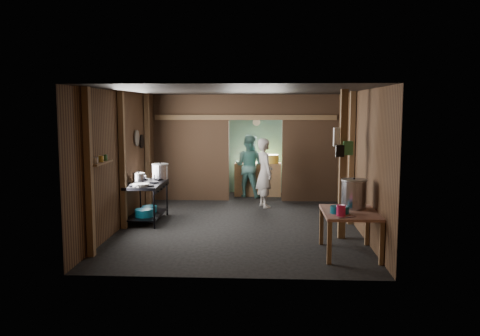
# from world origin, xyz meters

# --- Properties ---
(floor) EXTENTS (4.50, 7.00, 0.00)m
(floor) POSITION_xyz_m (0.00, 0.00, 0.00)
(floor) COLOR #272727
(floor) RESTS_ON ground
(ceiling) EXTENTS (4.50, 7.00, 0.00)m
(ceiling) POSITION_xyz_m (0.00, 0.00, 2.60)
(ceiling) COLOR black
(ceiling) RESTS_ON ground
(wall_back) EXTENTS (4.50, 0.00, 2.60)m
(wall_back) POSITION_xyz_m (0.00, 3.50, 1.30)
(wall_back) COLOR brown
(wall_back) RESTS_ON ground
(wall_front) EXTENTS (4.50, 0.00, 2.60)m
(wall_front) POSITION_xyz_m (0.00, -3.50, 1.30)
(wall_front) COLOR brown
(wall_front) RESTS_ON ground
(wall_left) EXTENTS (0.00, 7.00, 2.60)m
(wall_left) POSITION_xyz_m (-2.25, 0.00, 1.30)
(wall_left) COLOR brown
(wall_left) RESTS_ON ground
(wall_right) EXTENTS (0.00, 7.00, 2.60)m
(wall_right) POSITION_xyz_m (2.25, 0.00, 1.30)
(wall_right) COLOR brown
(wall_right) RESTS_ON ground
(partition_left) EXTENTS (1.85, 0.10, 2.60)m
(partition_left) POSITION_xyz_m (-1.32, 2.20, 1.30)
(partition_left) COLOR #492F1E
(partition_left) RESTS_ON floor
(partition_right) EXTENTS (1.35, 0.10, 2.60)m
(partition_right) POSITION_xyz_m (1.57, 2.20, 1.30)
(partition_right) COLOR #492F1E
(partition_right) RESTS_ON floor
(partition_header) EXTENTS (1.30, 0.10, 0.60)m
(partition_header) POSITION_xyz_m (0.25, 2.20, 2.30)
(partition_header) COLOR #492F1E
(partition_header) RESTS_ON wall_back
(turquoise_panel) EXTENTS (4.40, 0.06, 2.50)m
(turquoise_panel) POSITION_xyz_m (0.00, 3.44, 1.25)
(turquoise_panel) COLOR #639E98
(turquoise_panel) RESTS_ON wall_back
(back_counter) EXTENTS (1.20, 0.50, 0.85)m
(back_counter) POSITION_xyz_m (0.30, 2.95, 0.42)
(back_counter) COLOR olive
(back_counter) RESTS_ON floor
(wall_clock) EXTENTS (0.20, 0.03, 0.20)m
(wall_clock) POSITION_xyz_m (0.25, 3.40, 1.90)
(wall_clock) COLOR white
(wall_clock) RESTS_ON wall_back
(post_left_a) EXTENTS (0.10, 0.12, 2.60)m
(post_left_a) POSITION_xyz_m (-2.18, -2.60, 1.30)
(post_left_a) COLOR olive
(post_left_a) RESTS_ON floor
(post_left_b) EXTENTS (0.10, 0.12, 2.60)m
(post_left_b) POSITION_xyz_m (-2.18, -0.80, 1.30)
(post_left_b) COLOR olive
(post_left_b) RESTS_ON floor
(post_left_c) EXTENTS (0.10, 0.12, 2.60)m
(post_left_c) POSITION_xyz_m (-2.18, 1.20, 1.30)
(post_left_c) COLOR olive
(post_left_c) RESTS_ON floor
(post_right) EXTENTS (0.10, 0.12, 2.60)m
(post_right) POSITION_xyz_m (2.18, -0.20, 1.30)
(post_right) COLOR olive
(post_right) RESTS_ON floor
(post_free) EXTENTS (0.12, 0.12, 2.60)m
(post_free) POSITION_xyz_m (1.85, -1.30, 1.30)
(post_free) COLOR olive
(post_free) RESTS_ON floor
(cross_beam) EXTENTS (4.40, 0.12, 0.12)m
(cross_beam) POSITION_xyz_m (0.00, 2.15, 2.05)
(cross_beam) COLOR olive
(cross_beam) RESTS_ON wall_left
(pan_lid_big) EXTENTS (0.03, 0.34, 0.34)m
(pan_lid_big) POSITION_xyz_m (-2.21, 0.40, 1.65)
(pan_lid_big) COLOR gray
(pan_lid_big) RESTS_ON wall_left
(pan_lid_small) EXTENTS (0.03, 0.30, 0.30)m
(pan_lid_small) POSITION_xyz_m (-2.21, 0.80, 1.55)
(pan_lid_small) COLOR black
(pan_lid_small) RESTS_ON wall_left
(wall_shelf) EXTENTS (0.14, 0.80, 0.03)m
(wall_shelf) POSITION_xyz_m (-2.15, -2.10, 1.40)
(wall_shelf) COLOR olive
(wall_shelf) RESTS_ON wall_left
(jar_white) EXTENTS (0.07, 0.07, 0.10)m
(jar_white) POSITION_xyz_m (-2.15, -2.35, 1.47)
(jar_white) COLOR white
(jar_white) RESTS_ON wall_shelf
(jar_yellow) EXTENTS (0.08, 0.08, 0.10)m
(jar_yellow) POSITION_xyz_m (-2.15, -2.10, 1.47)
(jar_yellow) COLOR gold
(jar_yellow) RESTS_ON wall_shelf
(jar_green) EXTENTS (0.06, 0.06, 0.10)m
(jar_green) POSITION_xyz_m (-2.15, -1.88, 1.47)
(jar_green) COLOR #3F8D4A
(jar_green) RESTS_ON wall_shelf
(bag_white) EXTENTS (0.22, 0.15, 0.32)m
(bag_white) POSITION_xyz_m (1.80, -1.22, 1.78)
(bag_white) COLOR white
(bag_white) RESTS_ON post_free
(bag_green) EXTENTS (0.16, 0.12, 0.24)m
(bag_green) POSITION_xyz_m (1.92, -1.36, 1.60)
(bag_green) COLOR #3F8D4A
(bag_green) RESTS_ON post_free
(bag_black) EXTENTS (0.14, 0.10, 0.20)m
(bag_black) POSITION_xyz_m (1.78, -1.38, 1.55)
(bag_black) COLOR black
(bag_black) RESTS_ON post_free
(gas_range) EXTENTS (0.69, 1.34, 0.79)m
(gas_range) POSITION_xyz_m (-1.88, -0.22, 0.40)
(gas_range) COLOR black
(gas_range) RESTS_ON floor
(prep_table) EXTENTS (0.84, 1.16, 0.68)m
(prep_table) POSITION_xyz_m (1.83, -2.28, 0.34)
(prep_table) COLOR tan
(prep_table) RESTS_ON floor
(stove_pot_large) EXTENTS (0.38, 0.38, 0.35)m
(stove_pot_large) POSITION_xyz_m (-1.71, 0.33, 0.94)
(stove_pot_large) COLOR #AEADBB
(stove_pot_large) RESTS_ON gas_range
(stove_pot_med) EXTENTS (0.29, 0.29, 0.21)m
(stove_pot_med) POSITION_xyz_m (-2.05, -0.14, 0.88)
(stove_pot_med) COLOR #AEADBB
(stove_pot_med) RESTS_ON gas_range
(stove_saucepan) EXTENTS (0.18, 0.18, 0.09)m
(stove_saucepan) POSITION_xyz_m (-2.05, 0.17, 0.83)
(stove_saucepan) COLOR #AEADBB
(stove_saucepan) RESTS_ON gas_range
(frying_pan) EXTENTS (0.36, 0.56, 0.07)m
(frying_pan) POSITION_xyz_m (-1.88, -0.67, 0.82)
(frying_pan) COLOR gray
(frying_pan) RESTS_ON gas_range
(blue_tub_front) EXTENTS (0.36, 0.36, 0.15)m
(blue_tub_front) POSITION_xyz_m (-1.88, -0.46, 0.23)
(blue_tub_front) COLOR #0B5771
(blue_tub_front) RESTS_ON gas_range
(blue_tub_back) EXTENTS (0.31, 0.31, 0.12)m
(blue_tub_back) POSITION_xyz_m (-1.88, -0.01, 0.22)
(blue_tub_back) COLOR #0B5771
(blue_tub_back) RESTS_ON gas_range
(stock_pot) EXTENTS (0.51, 0.51, 0.49)m
(stock_pot) POSITION_xyz_m (1.92, -2.03, 0.91)
(stock_pot) COLOR #AEADBB
(stock_pot) RESTS_ON prep_table
(wash_basin) EXTENTS (0.36, 0.36, 0.11)m
(wash_basin) POSITION_xyz_m (1.65, -2.42, 0.74)
(wash_basin) COLOR #0B5771
(wash_basin) RESTS_ON prep_table
(pink_bucket) EXTENTS (0.15, 0.15, 0.16)m
(pink_bucket) POSITION_xyz_m (1.64, -2.61, 0.76)
(pink_bucket) COLOR #D92059
(pink_bucket) RESTS_ON prep_table
(knife) EXTENTS (0.29, 0.16, 0.01)m
(knife) POSITION_xyz_m (1.71, -2.74, 0.69)
(knife) COLOR #AEADBB
(knife) RESTS_ON prep_table
(yellow_tub) EXTENTS (0.40, 0.40, 0.22)m
(yellow_tub) POSITION_xyz_m (0.65, 2.95, 0.96)
(yellow_tub) COLOR gold
(yellow_tub) RESTS_ON back_counter
(red_cup) EXTENTS (0.11, 0.11, 0.13)m
(red_cup) POSITION_xyz_m (-0.07, 2.95, 0.92)
(red_cup) COLOR red
(red_cup) RESTS_ON back_counter
(cook) EXTENTS (0.56, 0.68, 1.59)m
(cook) POSITION_xyz_m (0.48, 1.40, 0.80)
(cook) COLOR beige
(cook) RESTS_ON floor
(worker_back) EXTENTS (0.94, 0.84, 1.60)m
(worker_back) POSITION_xyz_m (0.07, 2.71, 0.80)
(worker_back) COLOR #538F88
(worker_back) RESTS_ON floor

